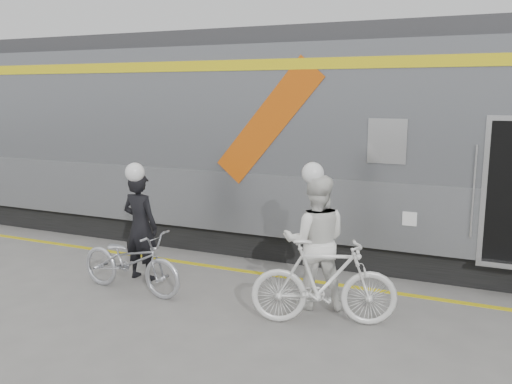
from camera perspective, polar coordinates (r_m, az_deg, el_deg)
The scene contains 9 objects.
ground at distance 7.52m, azimuth -8.07°, elevation -13.15°, with size 90.00×90.00×0.00m, color slate.
train at distance 10.20m, azimuth 14.07°, elevation 4.85°, with size 24.00×3.17×4.10m.
safety_strip at distance 9.28m, azimuth -0.98°, elevation -8.35°, with size 24.00×0.12×0.01m, color yellow.
man at distance 8.91m, azimuth -12.08°, elevation -3.56°, with size 0.64×0.42×1.75m, color black.
bicycle_left at distance 8.47m, azimuth -13.06°, elevation -7.10°, with size 0.64×1.84×0.96m, color #B9BBC2.
woman at distance 7.64m, azimuth 6.27°, elevation -5.19°, with size 0.92×0.72×1.89m, color white.
bicycle_right at distance 7.17m, azimuth 7.17°, elevation -9.41°, with size 0.54×1.91×1.15m, color silver.
helmet_man at distance 8.72m, azimuth -12.34°, elevation 3.01°, with size 0.30×0.30×0.30m, color white.
helmet_woman at distance 7.42m, azimuth 6.44°, elevation 2.99°, with size 0.30×0.30×0.30m, color white.
Camera 1 is at (3.70, -5.82, 3.00)m, focal length 38.00 mm.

